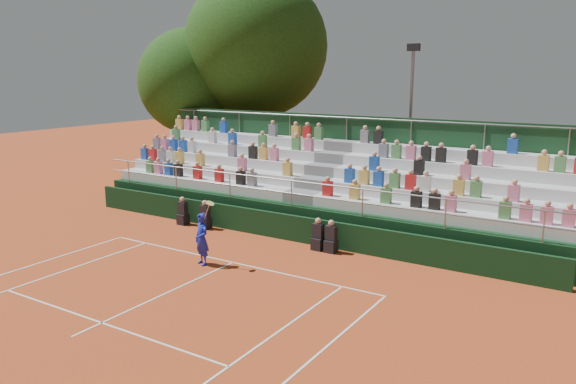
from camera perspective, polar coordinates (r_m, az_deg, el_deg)
The scene contains 8 objects.
ground at distance 19.15m, azimuth -5.62°, elevation -7.15°, with size 90.00×90.00×0.00m, color #B4461E.
courtside_wall at distance 21.50m, azimuth -0.43°, elevation -3.53°, with size 20.00×0.15×1.00m, color black.
line_officials at distance 21.72m, azimuth -3.44°, elevation -3.45°, with size 7.43×0.40×1.19m.
grandstand at distance 24.07m, azimuth 3.69°, elevation -0.43°, with size 20.00×5.20×4.40m.
tennis_player at distance 18.82m, azimuth -8.75°, elevation -4.74°, with size 0.91×0.64×2.22m.
tree_west at distance 33.57m, azimuth -9.84°, elevation 10.99°, with size 6.07×6.07×8.79m.
tree_east at distance 32.69m, azimuth -3.26°, elevation 14.53°, with size 8.05×8.05×11.72m.
floodlight_mast at distance 28.49m, azimuth 12.37°, elevation 8.17°, with size 0.60×0.25×7.62m.
Camera 1 is at (11.13, -14.25, 6.30)m, focal length 35.00 mm.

